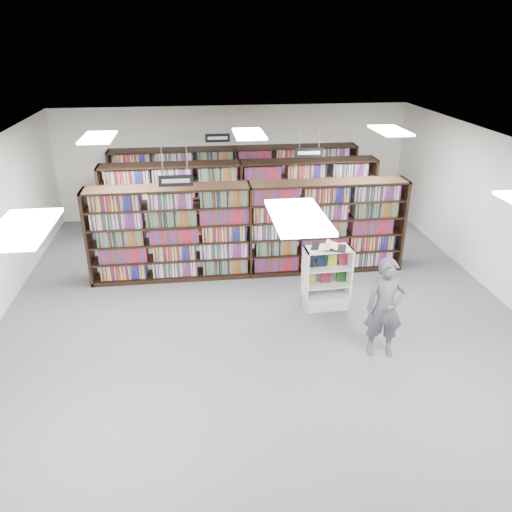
{
  "coord_description": "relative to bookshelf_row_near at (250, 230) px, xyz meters",
  "views": [
    {
      "loc": [
        -1.14,
        -8.22,
        5.08
      ],
      "look_at": [
        -0.04,
        0.5,
        1.1
      ],
      "focal_mm": 35.0,
      "sensor_mm": 36.0,
      "label": 1
    }
  ],
  "objects": [
    {
      "name": "aisle_sign_center",
      "position": [
        -0.5,
        3.0,
        1.48
      ],
      "size": [
        0.65,
        0.02,
        0.8
      ],
      "color": "#B2B2B7",
      "rests_on": "ceiling"
    },
    {
      "name": "wall_back",
      "position": [
        0.0,
        4.0,
        0.55
      ],
      "size": [
        10.0,
        0.1,
        3.2
      ],
      "primitive_type": "cube",
      "color": "white",
      "rests_on": "ground"
    },
    {
      "name": "aisle_sign_left",
      "position": [
        -1.5,
        -1.0,
        1.48
      ],
      "size": [
        0.65,
        0.02,
        0.8
      ],
      "color": "#B2B2B7",
      "rests_on": "ceiling"
    },
    {
      "name": "open_book",
      "position": [
        1.33,
        -1.69,
        0.26
      ],
      "size": [
        0.74,
        0.57,
        0.13
      ],
      "rotation": [
        0.0,
        0.0,
        -0.33
      ],
      "color": "black",
      "rests_on": "endcap_display"
    },
    {
      "name": "troffer_back_left",
      "position": [
        -3.0,
        0.0,
        2.11
      ],
      "size": [
        0.6,
        1.2,
        0.04
      ],
      "primitive_type": "cube",
      "color": "white",
      "rests_on": "ceiling"
    },
    {
      "name": "troffer_front_left",
      "position": [
        -3.0,
        -5.0,
        2.11
      ],
      "size": [
        0.6,
        1.2,
        0.04
      ],
      "primitive_type": "cube",
      "color": "white",
      "rests_on": "ceiling"
    },
    {
      "name": "troffer_front_center",
      "position": [
        0.0,
        -5.0,
        2.11
      ],
      "size": [
        0.6,
        1.2,
        0.04
      ],
      "primitive_type": "cube",
      "color": "white",
      "rests_on": "ceiling"
    },
    {
      "name": "floor",
      "position": [
        0.0,
        -2.0,
        -1.05
      ],
      "size": [
        12.0,
        12.0,
        0.0
      ],
      "primitive_type": "plane",
      "color": "#515156",
      "rests_on": "ground"
    },
    {
      "name": "ceiling",
      "position": [
        0.0,
        -2.0,
        2.15
      ],
      "size": [
        10.0,
        12.0,
        0.1
      ],
      "primitive_type": "cube",
      "color": "silver",
      "rests_on": "wall_back"
    },
    {
      "name": "aisle_sign_right",
      "position": [
        1.5,
        1.0,
        1.48
      ],
      "size": [
        0.65,
        0.02,
        0.8
      ],
      "color": "#B2B2B7",
      "rests_on": "ceiling"
    },
    {
      "name": "shopper",
      "position": [
        1.88,
        -3.37,
        -0.17
      ],
      "size": [
        0.71,
        0.54,
        1.77
      ],
      "primitive_type": "imported",
      "rotation": [
        0.0,
        0.0,
        -0.19
      ],
      "color": "#564F5A",
      "rests_on": "floor"
    },
    {
      "name": "endcap_display",
      "position": [
        1.33,
        -1.67,
        -0.61
      ],
      "size": [
        0.93,
        0.49,
        1.28
      ],
      "rotation": [
        0.0,
        0.0,
        0.04
      ],
      "color": "silver",
      "rests_on": "floor"
    },
    {
      "name": "troffer_back_right",
      "position": [
        3.0,
        0.0,
        2.11
      ],
      "size": [
        0.6,
        1.2,
        0.04
      ],
      "primitive_type": "cube",
      "color": "white",
      "rests_on": "ceiling"
    },
    {
      "name": "troffer_back_center",
      "position": [
        0.0,
        0.0,
        2.11
      ],
      "size": [
        0.6,
        1.2,
        0.04
      ],
      "primitive_type": "cube",
      "color": "white",
      "rests_on": "ceiling"
    },
    {
      "name": "bookshelf_row_near",
      "position": [
        0.0,
        0.0,
        0.0
      ],
      "size": [
        7.0,
        0.6,
        2.1
      ],
      "color": "black",
      "rests_on": "floor"
    },
    {
      "name": "bookshelf_row_far",
      "position": [
        0.0,
        3.7,
        0.0
      ],
      "size": [
        7.0,
        0.6,
        2.1
      ],
      "color": "black",
      "rests_on": "floor"
    },
    {
      "name": "bookshelf_row_mid",
      "position": [
        0.0,
        2.0,
        0.0
      ],
      "size": [
        7.0,
        0.6,
        2.1
      ],
      "color": "black",
      "rests_on": "floor"
    }
  ]
}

